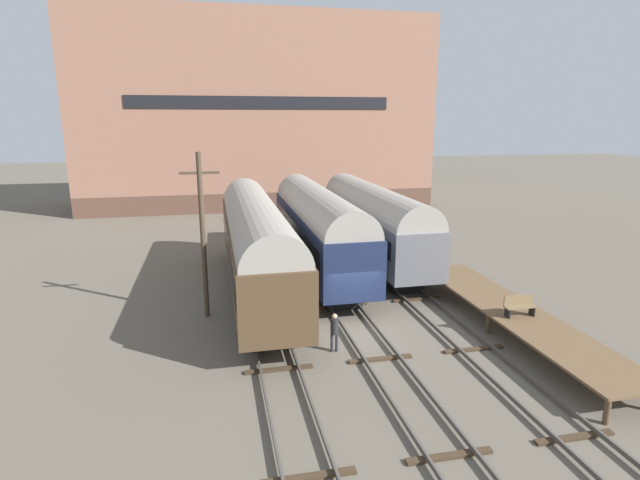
% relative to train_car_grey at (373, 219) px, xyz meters
% --- Properties ---
extents(ground_plane, '(200.00, 200.00, 0.00)m').
position_rel_train_car_grey_xyz_m(ground_plane, '(-4.05, -10.55, -2.90)').
color(ground_plane, '#60594C').
extents(track_left, '(2.60, 60.00, 0.26)m').
position_rel_train_car_grey_xyz_m(track_left, '(-8.10, -10.55, -2.76)').
color(track_left, '#4C4742').
rests_on(track_left, ground).
extents(track_middle, '(2.60, 60.00, 0.26)m').
position_rel_train_car_grey_xyz_m(track_middle, '(-4.05, -10.55, -2.76)').
color(track_middle, '#4C4742').
rests_on(track_middle, ground).
extents(track_right, '(2.60, 60.00, 0.26)m').
position_rel_train_car_grey_xyz_m(track_right, '(0.00, -10.55, -2.76)').
color(track_right, '#4C4742').
rests_on(track_right, ground).
extents(train_car_grey, '(3.00, 16.25, 5.11)m').
position_rel_train_car_grey_xyz_m(train_car_grey, '(0.00, 0.00, 0.00)').
color(train_car_grey, black).
rests_on(train_car_grey, ground).
extents(train_car_brown, '(3.03, 18.06, 5.33)m').
position_rel_train_car_grey_xyz_m(train_car_brown, '(-8.10, -4.78, 0.14)').
color(train_car_brown, black).
rests_on(train_car_brown, ground).
extents(train_car_navy, '(3.04, 16.40, 5.30)m').
position_rel_train_car_grey_xyz_m(train_car_navy, '(-4.05, -1.62, 0.11)').
color(train_car_navy, black).
rests_on(train_car_navy, ground).
extents(station_platform, '(2.72, 14.30, 0.97)m').
position_rel_train_car_grey_xyz_m(station_platform, '(2.68, -12.09, -2.01)').
color(station_platform, brown).
rests_on(station_platform, ground).
extents(bench, '(1.40, 0.40, 0.91)m').
position_rel_train_car_grey_xyz_m(bench, '(2.55, -12.67, -1.44)').
color(bench, brown).
rests_on(bench, station_platform).
extents(person_worker, '(0.32, 0.32, 1.65)m').
position_rel_train_car_grey_xyz_m(person_worker, '(-5.66, -12.42, -1.91)').
color(person_worker, '#282833').
rests_on(person_worker, ground).
extents(utility_pole, '(1.80, 0.24, 7.88)m').
position_rel_train_car_grey_xyz_m(utility_pole, '(-10.79, -7.39, 1.20)').
color(utility_pole, '#473828').
rests_on(utility_pole, ground).
extents(warehouse_building, '(36.69, 12.12, 19.79)m').
position_rel_train_car_grey_xyz_m(warehouse_building, '(-5.14, 25.97, 7.00)').
color(warehouse_building, brown).
rests_on(warehouse_building, ground).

